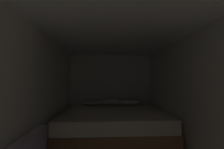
% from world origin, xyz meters
% --- Properties ---
extents(wall_back, '(2.30, 0.05, 2.04)m').
position_xyz_m(wall_back, '(0.00, 4.40, 1.02)').
color(wall_back, silver).
rests_on(wall_back, ground).
extents(wall_left, '(0.05, 4.77, 2.04)m').
position_xyz_m(wall_left, '(-1.13, 1.98, 1.02)').
color(wall_left, silver).
rests_on(wall_left, ground).
extents(wall_right, '(0.05, 4.77, 2.04)m').
position_xyz_m(wall_right, '(1.13, 1.98, 1.02)').
color(wall_right, silver).
rests_on(wall_right, ground).
extents(ceiling_slab, '(2.30, 4.77, 0.05)m').
position_xyz_m(ceiling_slab, '(0.00, 1.98, 2.06)').
color(ceiling_slab, white).
rests_on(ceiling_slab, wall_left).
extents(bed, '(2.08, 1.89, 0.85)m').
position_xyz_m(bed, '(0.00, 3.39, 0.36)').
color(bed, olive).
rests_on(bed, ground).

